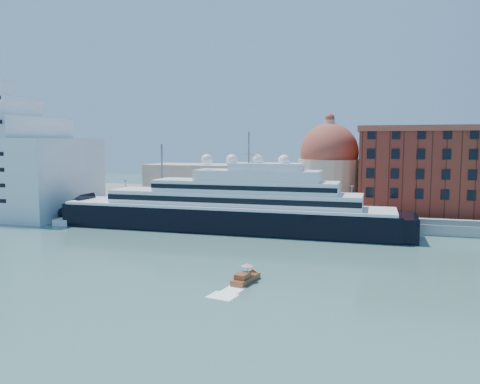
% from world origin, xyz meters
% --- Properties ---
extents(ground, '(400.00, 400.00, 0.00)m').
position_xyz_m(ground, '(0.00, 0.00, 0.00)').
color(ground, '#386160').
rests_on(ground, ground).
extents(quay, '(180.00, 10.00, 2.50)m').
position_xyz_m(quay, '(0.00, 34.00, 1.25)').
color(quay, gray).
rests_on(quay, ground).
extents(land, '(260.00, 72.00, 2.00)m').
position_xyz_m(land, '(0.00, 75.00, 1.00)').
color(land, slate).
rests_on(land, ground).
extents(quay_fence, '(180.00, 0.10, 1.20)m').
position_xyz_m(quay_fence, '(0.00, 29.50, 3.10)').
color(quay_fence, slate).
rests_on(quay_fence, quay).
extents(superyacht, '(91.11, 12.63, 27.23)m').
position_xyz_m(superyacht, '(-1.79, 23.00, 4.70)').
color(superyacht, black).
rests_on(superyacht, ground).
extents(service_barge, '(13.51, 6.24, 2.93)m').
position_xyz_m(service_barge, '(-36.02, 19.36, 0.84)').
color(service_barge, white).
rests_on(service_barge, ground).
extents(water_taxi, '(3.17, 6.41, 2.91)m').
position_xyz_m(water_taxi, '(17.01, -16.44, 0.70)').
color(water_taxi, maroon).
rests_on(water_taxi, ground).
extents(warehouse, '(43.00, 19.00, 23.25)m').
position_xyz_m(warehouse, '(52.00, 52.00, 13.79)').
color(warehouse, maroon).
rests_on(warehouse, land).
extents(church, '(66.00, 18.00, 25.50)m').
position_xyz_m(church, '(6.39, 57.72, 10.91)').
color(church, beige).
rests_on(church, land).
extents(lamp_posts, '(120.80, 2.40, 18.00)m').
position_xyz_m(lamp_posts, '(-12.67, 32.27, 9.84)').
color(lamp_posts, slate).
rests_on(lamp_posts, quay).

